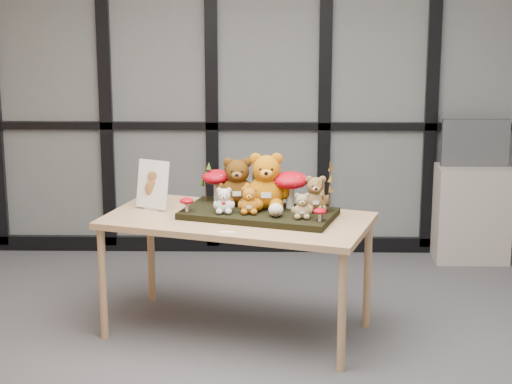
{
  "coord_description": "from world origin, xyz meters",
  "views": [
    {
      "loc": [
        0.03,
        -4.86,
        2.32
      ],
      "look_at": [
        -0.07,
        0.69,
        0.94
      ],
      "focal_mm": 65.0,
      "sensor_mm": 36.0,
      "label": 1
    }
  ],
  "objects_px": {
    "plush_cream_hedgehog": "(276,209)",
    "mushroom_front_right": "(320,214)",
    "bear_tan_back": "(316,192)",
    "display_table": "(237,228)",
    "mushroom_back_left": "(217,184)",
    "mushroom_back_right": "(290,188)",
    "monitor": "(475,143)",
    "bear_pooh_yellow": "(266,178)",
    "bear_white_bow": "(224,199)",
    "cabinet": "(472,214)",
    "bear_beige_small": "(302,204)",
    "diorama_tray": "(259,214)",
    "bear_brown_medium": "(237,179)",
    "sign_holder": "(153,187)",
    "mushroom_front_left": "(187,204)",
    "bear_small_yellow": "(249,199)"
  },
  "relations": [
    {
      "from": "diorama_tray",
      "to": "mushroom_front_right",
      "type": "relative_size",
      "value": 10.72
    },
    {
      "from": "plush_cream_hedgehog",
      "to": "mushroom_back_right",
      "type": "bearing_deg",
      "value": 83.96
    },
    {
      "from": "bear_tan_back",
      "to": "cabinet",
      "type": "height_order",
      "value": "bear_tan_back"
    },
    {
      "from": "bear_tan_back",
      "to": "bear_beige_small",
      "type": "bearing_deg",
      "value": -99.48
    },
    {
      "from": "bear_pooh_yellow",
      "to": "bear_white_bow",
      "type": "distance_m",
      "value": 0.31
    },
    {
      "from": "bear_tan_back",
      "to": "monitor",
      "type": "height_order",
      "value": "monitor"
    },
    {
      "from": "display_table",
      "to": "diorama_tray",
      "type": "relative_size",
      "value": 1.92
    },
    {
      "from": "mushroom_back_left",
      "to": "mushroom_front_right",
      "type": "xyz_separation_m",
      "value": [
        0.65,
        -0.49,
        -0.07
      ]
    },
    {
      "from": "mushroom_back_right",
      "to": "monitor",
      "type": "height_order",
      "value": "monitor"
    },
    {
      "from": "cabinet",
      "to": "bear_pooh_yellow",
      "type": "bearing_deg",
      "value": -138.46
    },
    {
      "from": "bear_beige_small",
      "to": "sign_holder",
      "type": "xyz_separation_m",
      "value": [
        -0.95,
        0.34,
        0.02
      ]
    },
    {
      "from": "cabinet",
      "to": "monitor",
      "type": "relative_size",
      "value": 1.46
    },
    {
      "from": "bear_white_bow",
      "to": "sign_holder",
      "type": "height_order",
      "value": "sign_holder"
    },
    {
      "from": "bear_beige_small",
      "to": "mushroom_back_left",
      "type": "relative_size",
      "value": 0.76
    },
    {
      "from": "bear_brown_medium",
      "to": "mushroom_back_left",
      "type": "xyz_separation_m",
      "value": [
        -0.14,
        0.1,
        -0.06
      ]
    },
    {
      "from": "bear_white_bow",
      "to": "plush_cream_hedgehog",
      "type": "distance_m",
      "value": 0.33
    },
    {
      "from": "display_table",
      "to": "bear_brown_medium",
      "type": "bearing_deg",
      "value": 108.54
    },
    {
      "from": "bear_white_bow",
      "to": "mushroom_front_right",
      "type": "xyz_separation_m",
      "value": [
        0.59,
        -0.18,
        -0.04
      ]
    },
    {
      "from": "bear_beige_small",
      "to": "mushroom_front_right",
      "type": "relative_size",
      "value": 1.95
    },
    {
      "from": "bear_tan_back",
      "to": "mushroom_front_right",
      "type": "xyz_separation_m",
      "value": [
        0.02,
        -0.25,
        -0.08
      ]
    },
    {
      "from": "mushroom_front_right",
      "to": "sign_holder",
      "type": "xyz_separation_m",
      "value": [
        -1.06,
        0.41,
        0.07
      ]
    },
    {
      "from": "display_table",
      "to": "cabinet",
      "type": "height_order",
      "value": "same"
    },
    {
      "from": "plush_cream_hedgehog",
      "to": "cabinet",
      "type": "height_order",
      "value": "plush_cream_hedgehog"
    },
    {
      "from": "mushroom_back_left",
      "to": "mushroom_front_right",
      "type": "height_order",
      "value": "mushroom_back_left"
    },
    {
      "from": "plush_cream_hedgehog",
      "to": "mushroom_back_left",
      "type": "distance_m",
      "value": 0.55
    },
    {
      "from": "mushroom_back_right",
      "to": "bear_beige_small",
      "type": "bearing_deg",
      "value": -74.14
    },
    {
      "from": "mushroom_front_left",
      "to": "bear_tan_back",
      "type": "bearing_deg",
      "value": 2.62
    },
    {
      "from": "plush_cream_hedgehog",
      "to": "mushroom_front_right",
      "type": "bearing_deg",
      "value": -3.41
    },
    {
      "from": "mushroom_front_left",
      "to": "cabinet",
      "type": "height_order",
      "value": "mushroom_front_left"
    },
    {
      "from": "display_table",
      "to": "sign_holder",
      "type": "bearing_deg",
      "value": 178.13
    },
    {
      "from": "mushroom_front_right",
      "to": "sign_holder",
      "type": "relative_size",
      "value": 0.27
    },
    {
      "from": "sign_holder",
      "to": "cabinet",
      "type": "relative_size",
      "value": 0.42
    },
    {
      "from": "plush_cream_hedgehog",
      "to": "sign_holder",
      "type": "bearing_deg",
      "value": 176.17
    },
    {
      "from": "bear_white_bow",
      "to": "cabinet",
      "type": "bearing_deg",
      "value": 57.2
    },
    {
      "from": "diorama_tray",
      "to": "bear_beige_small",
      "type": "xyz_separation_m",
      "value": [
        0.27,
        -0.17,
        0.11
      ]
    },
    {
      "from": "bear_tan_back",
      "to": "display_table",
      "type": "bearing_deg",
      "value": -159.18
    },
    {
      "from": "bear_pooh_yellow",
      "to": "display_table",
      "type": "bearing_deg",
      "value": -135.56
    },
    {
      "from": "bear_brown_medium",
      "to": "bear_white_bow",
      "type": "height_order",
      "value": "bear_brown_medium"
    },
    {
      "from": "bear_tan_back",
      "to": "sign_holder",
      "type": "relative_size",
      "value": 0.77
    },
    {
      "from": "display_table",
      "to": "mushroom_back_right",
      "type": "distance_m",
      "value": 0.42
    },
    {
      "from": "bear_small_yellow",
      "to": "monitor",
      "type": "xyz_separation_m",
      "value": [
        1.73,
        1.59,
        0.05
      ]
    },
    {
      "from": "display_table",
      "to": "diorama_tray",
      "type": "bearing_deg",
      "value": 26.57
    },
    {
      "from": "bear_beige_small",
      "to": "mushroom_back_right",
      "type": "xyz_separation_m",
      "value": [
        -0.07,
        0.24,
        0.04
      ]
    },
    {
      "from": "bear_beige_small",
      "to": "mushroom_front_right",
      "type": "height_order",
      "value": "bear_beige_small"
    },
    {
      "from": "bear_brown_medium",
      "to": "bear_small_yellow",
      "type": "height_order",
      "value": "bear_brown_medium"
    },
    {
      "from": "mushroom_back_left",
      "to": "bear_white_bow",
      "type": "bearing_deg",
      "value": -78.8
    },
    {
      "from": "bear_pooh_yellow",
      "to": "bear_white_bow",
      "type": "relative_size",
      "value": 2.2
    },
    {
      "from": "sign_holder",
      "to": "monitor",
      "type": "height_order",
      "value": "monitor"
    },
    {
      "from": "bear_white_bow",
      "to": "sign_holder",
      "type": "xyz_separation_m",
      "value": [
        -0.47,
        0.23,
        0.02
      ]
    },
    {
      "from": "plush_cream_hedgehog",
      "to": "mushroom_front_left",
      "type": "height_order",
      "value": "mushroom_front_left"
    }
  ]
}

